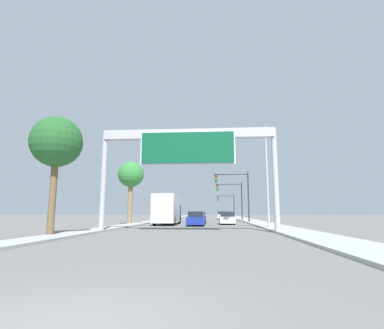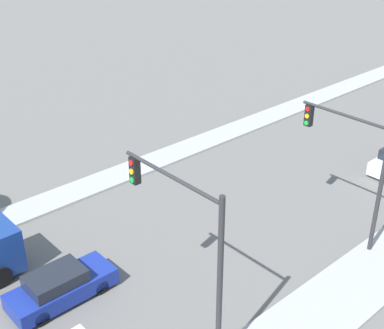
{
  "view_description": "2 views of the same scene",
  "coord_description": "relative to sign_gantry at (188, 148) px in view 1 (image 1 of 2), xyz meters",
  "views": [
    {
      "loc": [
        1.91,
        -4.15,
        1.51
      ],
      "look_at": [
        0.0,
        22.46,
        5.72
      ],
      "focal_mm": 28.0,
      "sensor_mm": 36.0,
      "label": 1
    },
    {
      "loc": [
        16.35,
        28.09,
        15.16
      ],
      "look_at": [
        -1.89,
        44.58,
        2.48
      ],
      "focal_mm": 50.0,
      "sensor_mm": 36.0,
      "label": 2
    }
  ],
  "objects": [
    {
      "name": "median_strip_left",
      "position": [
        -7.25,
        42.11,
        -6.17
      ],
      "size": [
        2.0,
        120.0,
        0.15
      ],
      "color": "#AAAAAA",
      "rests_on": "ground"
    },
    {
      "name": "traffic_light_far_intersection",
      "position": [
        5.33,
        50.11,
        -2.49
      ],
      "size": [
        4.25,
        0.32,
        5.53
      ],
      "color": "#2D2D30",
      "rests_on": "ground"
    },
    {
      "name": "ground_plane",
      "position": [
        0.0,
        -17.89,
        -6.25
      ],
      "size": [
        300.0,
        300.0,
        0.0
      ],
      "primitive_type": "plane",
      "color": "slate"
    },
    {
      "name": "car_far_center",
      "position": [
        3.5,
        38.7,
        -5.52
      ],
      "size": [
        1.73,
        4.57,
        1.55
      ],
      "color": "silver",
      "rests_on": "ground"
    },
    {
      "name": "palm_tree_background",
      "position": [
        -7.94,
        12.92,
        -0.47
      ],
      "size": [
        3.07,
        3.07,
        7.48
      ],
      "color": "#8C704C",
      "rests_on": "ground"
    },
    {
      "name": "traffic_light_near_intersection",
      "position": [
        5.28,
        20.11,
        -1.53
      ],
      "size": [
        4.93,
        0.32,
        7.0
      ],
      "color": "#2D2D30",
      "rests_on": "ground"
    },
    {
      "name": "car_mid_right",
      "position": [
        0.0,
        17.71,
        -5.57
      ],
      "size": [
        1.76,
        4.45,
        1.43
      ],
      "color": "navy",
      "rests_on": "ground"
    },
    {
      "name": "street_lamp_right",
      "position": [
        6.6,
        5.72,
        -0.76
      ],
      "size": [
        2.34,
        0.28,
        9.46
      ],
      "color": "#B2B2B7",
      "rests_on": "ground"
    },
    {
      "name": "sign_gantry",
      "position": [
        0.0,
        0.0,
        0.0
      ],
      "size": [
        13.31,
        0.73,
        7.72
      ],
      "color": "#B2B2B7",
      "rests_on": "ground"
    },
    {
      "name": "palm_tree_foreground",
      "position": [
        -7.94,
        -4.28,
        -0.47
      ],
      "size": [
        3.19,
        3.19,
        7.46
      ],
      "color": "brown",
      "rests_on": "ground"
    },
    {
      "name": "traffic_light_mid_block",
      "position": [
        5.33,
        30.11,
        -1.85
      ],
      "size": [
        4.61,
        0.32,
        6.51
      ],
      "color": "#2D2D30",
      "rests_on": "ground"
    },
    {
      "name": "truck_box_primary",
      "position": [
        -3.5,
        13.04,
        -4.51
      ],
      "size": [
        2.41,
        8.08,
        3.43
      ],
      "color": "navy",
      "rests_on": "ground"
    },
    {
      "name": "car_near_center",
      "position": [
        0.0,
        10.87,
        -5.53
      ],
      "size": [
        1.81,
        4.77,
        1.52
      ],
      "color": "navy",
      "rests_on": "ground"
    },
    {
      "name": "car_mid_left",
      "position": [
        3.5,
        14.73,
        -5.54
      ],
      "size": [
        1.77,
        4.54,
        1.5
      ],
      "color": "silver",
      "rests_on": "ground"
    },
    {
      "name": "sidewalk_right",
      "position": [
        7.75,
        42.11,
        -6.17
      ],
      "size": [
        3.0,
        120.0,
        0.15
      ],
      "color": "#AAAAAA",
      "rests_on": "ground"
    }
  ]
}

